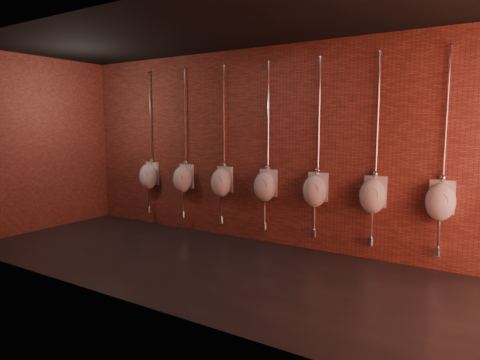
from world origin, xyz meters
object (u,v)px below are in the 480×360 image
(urinal_1, at_px, (183,179))
(urinal_5, at_px, (373,195))
(urinal_0, at_px, (149,176))
(urinal_4, at_px, (315,190))
(urinal_3, at_px, (265,186))
(urinal_2, at_px, (221,182))
(urinal_6, at_px, (441,201))

(urinal_1, height_order, urinal_5, same)
(urinal_0, xyz_separation_m, urinal_4, (3.49, 0.00, 0.00))
(urinal_3, bearing_deg, urinal_2, 180.00)
(urinal_1, bearing_deg, urinal_3, 0.00)
(urinal_2, height_order, urinal_6, same)
(urinal_4, bearing_deg, urinal_2, 180.00)
(urinal_4, height_order, urinal_5, same)
(urinal_0, bearing_deg, urinal_6, 0.00)
(urinal_5, distance_m, urinal_6, 0.87)
(urinal_4, distance_m, urinal_5, 0.87)
(urinal_0, distance_m, urinal_1, 0.87)
(urinal_2, bearing_deg, urinal_3, 0.00)
(urinal_1, bearing_deg, urinal_6, 0.00)
(urinal_3, height_order, urinal_5, same)
(urinal_4, bearing_deg, urinal_5, 0.00)
(urinal_5, bearing_deg, urinal_2, 180.00)
(urinal_0, height_order, urinal_2, same)
(urinal_1, distance_m, urinal_3, 1.74)
(urinal_2, xyz_separation_m, urinal_3, (0.87, 0.00, 0.00))
(urinal_3, bearing_deg, urinal_4, 0.00)
(urinal_0, height_order, urinal_5, same)
(urinal_3, xyz_separation_m, urinal_4, (0.87, 0.00, 0.00))
(urinal_2, bearing_deg, urinal_6, 0.00)
(urinal_1, distance_m, urinal_6, 4.36)
(urinal_1, distance_m, urinal_2, 0.87)
(urinal_1, xyz_separation_m, urinal_4, (2.61, 0.00, 0.00))
(urinal_0, xyz_separation_m, urinal_3, (2.61, 0.00, 0.00))
(urinal_3, height_order, urinal_4, same)
(urinal_3, relative_size, urinal_4, 1.00)
(urinal_2, distance_m, urinal_5, 2.61)
(urinal_0, distance_m, urinal_2, 1.74)
(urinal_3, relative_size, urinal_6, 1.00)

